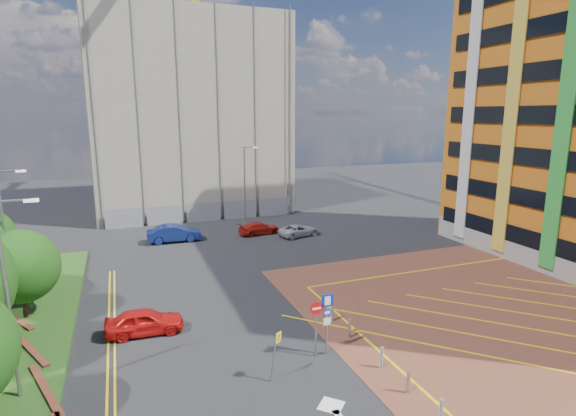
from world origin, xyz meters
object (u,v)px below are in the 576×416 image
tree_c (21,267)px  sign_cluster (323,317)px  car_blue_back (174,233)px  car_red_back (259,228)px  car_red_left (144,321)px  lamp_back (245,182)px  lamp_left_near (9,293)px  warning_sign (275,350)px  car_silver_back (299,230)px  lamp_left_far (6,233)px

tree_c → sign_cluster: size_ratio=1.53×
car_blue_back → car_red_back: car_blue_back is taller
sign_cluster → car_red_left: sign_cluster is taller
sign_cluster → lamp_back: bearing=82.0°
lamp_back → car_red_back: bearing=-91.2°
lamp_left_near → tree_c: bearing=97.7°
warning_sign → car_red_back: warning_sign is taller
tree_c → lamp_left_near: lamp_left_near is taller
warning_sign → car_red_back: 24.10m
lamp_left_near → car_silver_back: (19.70, 19.03, -4.11)m
car_red_back → lamp_back: bearing=-8.1°
car_red_back → lamp_left_far: bearing=114.1°
tree_c → warning_sign: bearing=-42.8°
lamp_left_near → lamp_left_far: size_ratio=1.00×
lamp_back → car_red_left: (-11.57, -21.77, -3.68)m
lamp_back → warning_sign: size_ratio=3.56×
lamp_back → car_red_left: 24.93m
lamp_left_far → warning_sign: (11.93, -12.19, -3.23)m
lamp_left_near → car_red_left: lamp_left_near is taller
lamp_left_far → car_blue_back: bearing=47.0°
lamp_left_near → sign_cluster: 13.04m
lamp_back → car_red_back: size_ratio=2.02×
tree_c → lamp_back: (17.58, 18.00, 1.17)m
lamp_left_far → car_silver_back: size_ratio=2.01×
car_silver_back → lamp_left_far: bearing=98.5°
lamp_left_far → sign_cluster: (14.72, -11.02, -2.71)m
sign_cluster → car_red_left: 9.48m
lamp_left_far → car_blue_back: size_ratio=1.70×
lamp_left_far → warning_sign: size_ratio=3.56×
car_silver_back → car_red_left: bearing=120.9°
lamp_left_near → sign_cluster: size_ratio=2.50×
warning_sign → car_blue_back: bearing=93.5°
tree_c → lamp_left_far: lamp_left_far is taller
car_blue_back → car_red_left: bearing=169.6°
car_red_left → lamp_left_near: bearing=134.2°
lamp_left_far → car_silver_back: bearing=22.6°
lamp_left_near → lamp_back: bearing=57.6°
lamp_left_far → car_red_back: 21.82m
sign_cluster → warning_sign: (-2.78, -1.18, -0.52)m
car_blue_back → warning_sign: bearing=-175.0°
tree_c → warning_sign: (11.01, -10.19, -1.76)m
car_silver_back → warning_sign: bearing=141.2°
car_blue_back → car_red_back: (7.89, -0.25, -0.20)m
lamp_back → car_red_back: (-0.11, -4.99, -3.79)m
lamp_back → sign_cluster: lamp_back is taller
lamp_left_near → lamp_back: 30.80m
lamp_back → tree_c: bearing=-134.3°
lamp_left_near → sign_cluster: bearing=-4.6°
tree_c → warning_sign: tree_c is taller
lamp_left_near → lamp_left_far: same height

